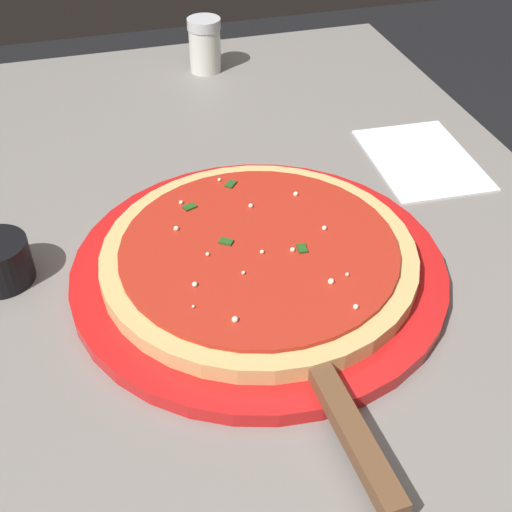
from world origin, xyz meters
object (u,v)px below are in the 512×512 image
at_px(napkin_folded_right, 422,159).
at_px(serving_plate, 256,267).
at_px(pizza_server, 329,391).
at_px(parmesan_shaker, 205,45).
at_px(pizza, 256,253).

bearing_deg(napkin_folded_right, serving_plate, -59.79).
distance_m(pizza_server, parmesan_shaker, 0.61).
xyz_separation_m(napkin_folded_right, parmesan_shaker, (-0.31, -0.19, 0.04)).
relative_size(pizza, napkin_folded_right, 1.79).
height_order(serving_plate, pizza, pizza).
height_order(pizza, parmesan_shaker, parmesan_shaker).
relative_size(pizza, pizza_server, 1.28).
xyz_separation_m(serving_plate, pizza_server, (0.16, 0.01, 0.01)).
bearing_deg(napkin_folded_right, pizza, -59.79).
distance_m(serving_plate, napkin_folded_right, 0.28).
bearing_deg(napkin_folded_right, pizza_server, -37.15).
bearing_deg(pizza_server, serving_plate, -176.73).
bearing_deg(pizza_server, pizza, -176.73).
relative_size(serving_plate, pizza, 1.20).
xyz_separation_m(pizza_server, napkin_folded_right, (-0.30, 0.23, -0.02)).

